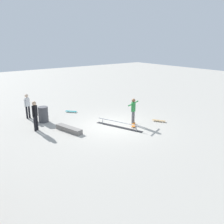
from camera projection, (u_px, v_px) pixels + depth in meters
The scene contains 10 objects.
ground_plane at pixel (114, 126), 14.19m from camera, with size 60.00×60.00×0.00m, color #ADA89E.
grind_rail at pixel (119, 125), 13.94m from camera, with size 2.91×1.25×0.34m.
skate_ledge at pixel (69, 129), 13.28m from camera, with size 1.78×0.37×0.27m, color gray.
skater_main at pixel (133, 110), 14.20m from camera, with size 0.55×1.20×1.57m.
skateboard_main at pixel (133, 125), 14.17m from camera, with size 0.72×0.69×0.09m.
bystander_white_shirt at pixel (27, 105), 15.32m from camera, with size 0.22×0.36×1.58m.
bystander_black_shirt at pixel (35, 114), 13.18m from camera, with size 0.28×0.36×1.68m.
loose_skateboard_natural at pixel (159, 120), 14.90m from camera, with size 0.79×0.58×0.09m.
loose_skateboard_teal at pixel (71, 111), 16.81m from camera, with size 0.74×0.67×0.09m.
trash_bin at pixel (43, 114), 14.74m from camera, with size 0.59×0.59×0.95m, color #47474C.
Camera 1 is at (-10.56, 8.20, 4.83)m, focal length 38.89 mm.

